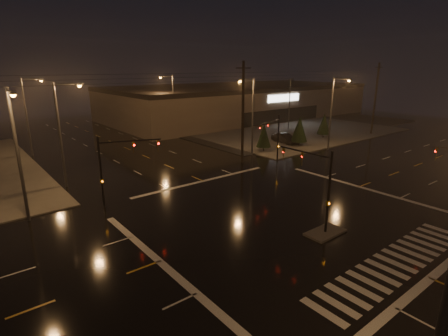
{
  "coord_description": "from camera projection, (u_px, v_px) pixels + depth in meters",
  "views": [
    {
      "loc": [
        -19.58,
        -17.11,
        11.36
      ],
      "look_at": [
        -1.72,
        5.37,
        3.0
      ],
      "focal_mm": 28.0,
      "sensor_mm": 36.0,
      "label": 1
    }
  ],
  "objects": [
    {
      "name": "utility_pole_1",
      "position": [
        243.0,
        112.0,
        41.32
      ],
      "size": [
        2.2,
        0.32,
        12.0
      ],
      "color": "black",
      "rests_on": "ground"
    },
    {
      "name": "ground",
      "position": [
        283.0,
        215.0,
        27.74
      ],
      "size": [
        140.0,
        140.0,
        0.0
      ],
      "primitive_type": "plane",
      "color": "black",
      "rests_on": "ground"
    },
    {
      "name": "signal_mast_nw",
      "position": [
        114.0,
        163.0,
        28.62
      ],
      "size": [
        4.84,
        1.86,
        6.0
      ],
      "color": "black",
      "rests_on": "ground"
    },
    {
      "name": "parking_lot",
      "position": [
        297.0,
        125.0,
        69.68
      ],
      "size": [
        50.0,
        24.0,
        0.08
      ],
      "primitive_type": "cube",
      "color": "black",
      "rests_on": "ground"
    },
    {
      "name": "median_island",
      "position": [
        325.0,
        232.0,
        24.71
      ],
      "size": [
        3.0,
        1.6,
        0.15
      ],
      "primitive_type": "cube",
      "color": "#45433E",
      "rests_on": "ground"
    },
    {
      "name": "streetlight_4",
      "position": [
        172.0,
        100.0,
        59.85
      ],
      "size": [
        2.77,
        0.32,
        10.0
      ],
      "color": "#38383A",
      "rests_on": "ground"
    },
    {
      "name": "retail_building",
      "position": [
        239.0,
        100.0,
        82.13
      ],
      "size": [
        60.2,
        28.3,
        7.2
      ],
      "color": "brown",
      "rests_on": "ground"
    },
    {
      "name": "streetlight_1",
      "position": [
        63.0,
        128.0,
        32.96
      ],
      "size": [
        2.77,
        0.32,
        10.0
      ],
      "color": "#38383A",
      "rests_on": "ground"
    },
    {
      "name": "conifer_2",
      "position": [
        324.0,
        124.0,
        56.97
      ],
      "size": [
        2.15,
        2.15,
        4.06
      ],
      "color": "black",
      "rests_on": "ground"
    },
    {
      "name": "streetlight_5",
      "position": [
        17.0,
        147.0,
        24.96
      ],
      "size": [
        0.32,
        2.77,
        10.0
      ],
      "color": "#38383A",
      "rests_on": "ground"
    },
    {
      "name": "car_parked",
      "position": [
        285.0,
        138.0,
        53.62
      ],
      "size": [
        2.49,
        5.15,
        1.69
      ],
      "primitive_type": "imported",
      "rotation": [
        0.0,
        0.0,
        -0.1
      ],
      "color": "black",
      "rests_on": "ground"
    },
    {
      "name": "streetlight_3",
      "position": [
        251.0,
        112.0,
        44.82
      ],
      "size": [
        2.77,
        0.32,
        10.0
      ],
      "color": "#38383A",
      "rests_on": "ground"
    },
    {
      "name": "signal_mast_median",
      "position": [
        318.0,
        180.0,
        24.38
      ],
      "size": [
        0.25,
        4.59,
        6.0
      ],
      "color": "black",
      "rests_on": "ground"
    },
    {
      "name": "sidewalk_ne",
      "position": [
        273.0,
        127.0,
        68.19
      ],
      "size": [
        36.0,
        36.0,
        0.12
      ],
      "primitive_type": "cube",
      "color": "#45433E",
      "rests_on": "ground"
    },
    {
      "name": "streetlight_2",
      "position": [
        29.0,
        111.0,
        44.98
      ],
      "size": [
        2.77,
        0.32,
        10.0
      ],
      "color": "#38383A",
      "rests_on": "ground"
    },
    {
      "name": "stop_bar_far",
      "position": [
        203.0,
        181.0,
        36.0
      ],
      "size": [
        16.0,
        0.5,
        0.01
      ],
      "primitive_type": "cube",
      "color": "beige",
      "rests_on": "ground"
    },
    {
      "name": "conifer_1",
      "position": [
        299.0,
        129.0,
        51.31
      ],
      "size": [
        2.39,
        2.39,
        4.43
      ],
      "color": "black",
      "rests_on": "ground"
    },
    {
      "name": "streetlight_6",
      "position": [
        333.0,
        109.0,
        47.66
      ],
      "size": [
        0.32,
        2.77,
        10.0
      ],
      "color": "#38383A",
      "rests_on": "ground"
    },
    {
      "name": "conifer_0",
      "position": [
        264.0,
        136.0,
        47.82
      ],
      "size": [
        2.02,
        2.02,
        3.85
      ],
      "color": "black",
      "rests_on": "ground"
    },
    {
      "name": "signal_mast_ne",
      "position": [
        275.0,
        135.0,
        39.97
      ],
      "size": [
        4.84,
        1.86,
        6.0
      ],
      "color": "black",
      "rests_on": "ground"
    },
    {
      "name": "stop_bar_near",
      "position": [
        430.0,
        278.0,
        19.47
      ],
      "size": [
        16.0,
        0.5,
        0.01
      ],
      "primitive_type": "cube",
      "color": "beige",
      "rests_on": "ground"
    },
    {
      "name": "crosswalk",
      "position": [
        395.0,
        263.0,
        20.97
      ],
      "size": [
        15.0,
        2.6,
        0.01
      ],
      "primitive_type": "cube",
      "color": "beige",
      "rests_on": "ground"
    },
    {
      "name": "utility_pole_2",
      "position": [
        375.0,
        99.0,
        59.25
      ],
      "size": [
        2.2,
        0.32,
        12.0
      ],
      "color": "black",
      "rests_on": "ground"
    }
  ]
}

